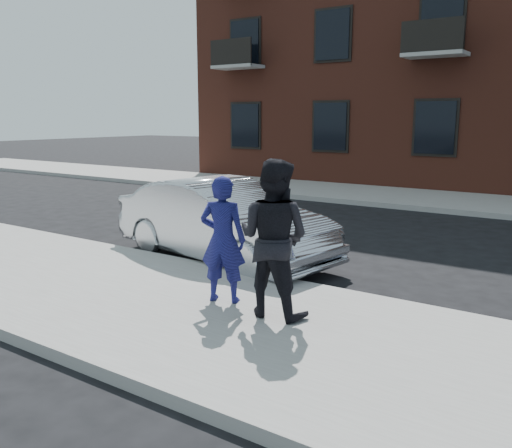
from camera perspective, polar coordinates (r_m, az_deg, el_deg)
The scene contains 8 objects.
ground at distance 7.88m, azimuth -10.95°, elevation -7.90°, with size 100.00×100.00×0.00m, color black.
near_sidewalk at distance 7.69m, azimuth -12.29°, elevation -7.84°, with size 50.00×3.50×0.15m, color gray.
near_curb at distance 8.96m, azimuth -3.94°, elevation -4.86°, with size 50.00×0.10×0.15m, color #999691.
far_sidewalk at distance 17.48m, azimuth 16.03°, elevation 2.64°, with size 50.00×3.50×0.15m, color gray.
far_curb at distance 15.80m, azimuth 13.98°, elevation 1.87°, with size 50.00×0.10×0.15m, color #999691.
silver_sedan at distance 9.67m, azimuth -3.52°, elevation 0.33°, with size 1.54×4.42×1.45m, color #B7BABF.
man_hoodie at distance 7.06m, azimuth -3.51°, elevation -1.63°, with size 0.71×0.58×1.67m.
man_peacoat at distance 6.54m, azimuth 1.86°, elevation -1.52°, with size 0.98×0.79×1.92m.
Camera 1 is at (5.32, -5.22, 2.56)m, focal length 38.00 mm.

